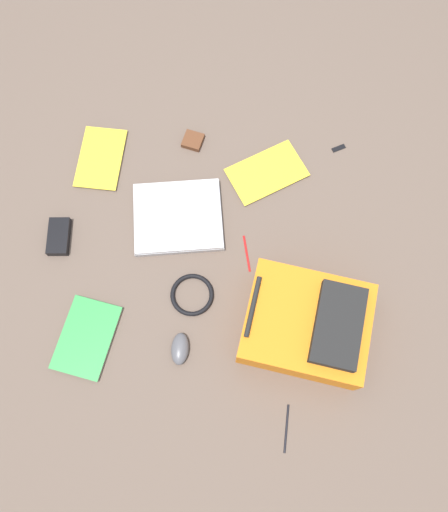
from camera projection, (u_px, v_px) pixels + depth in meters
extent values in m
plane|color=brown|center=(211.00, 263.00, 1.85)|extent=(3.82, 3.82, 0.00)
cube|color=orange|center=(306.00, 324.00, 1.71)|extent=(0.44, 0.38, 0.13)
cube|color=black|center=(338.00, 325.00, 1.62)|extent=(0.18, 0.28, 0.04)
cylinder|color=black|center=(253.00, 306.00, 1.65)|extent=(0.04, 0.20, 0.02)
cube|color=#929296|center=(178.00, 217.00, 1.89)|extent=(0.36, 0.33, 0.02)
cube|color=#B7B7BC|center=(178.00, 216.00, 1.88)|extent=(0.36, 0.32, 0.01)
cube|color=silver|center=(101.00, 159.00, 1.97)|extent=(0.16, 0.25, 0.01)
cube|color=yellow|center=(101.00, 158.00, 1.97)|extent=(0.16, 0.26, 0.00)
cube|color=silver|center=(267.00, 173.00, 1.96)|extent=(0.32, 0.29, 0.01)
cube|color=yellow|center=(267.00, 172.00, 1.95)|extent=(0.33, 0.29, 0.00)
cube|color=silver|center=(87.00, 338.00, 1.75)|extent=(0.20, 0.27, 0.02)
cube|color=#2D8C3F|center=(86.00, 337.00, 1.75)|extent=(0.21, 0.28, 0.00)
ellipsoid|color=#4C4C51|center=(180.00, 349.00, 1.73)|extent=(0.06, 0.11, 0.04)
torus|color=black|center=(192.00, 295.00, 1.80)|extent=(0.15, 0.15, 0.02)
cube|color=black|center=(59.00, 237.00, 1.86)|extent=(0.09, 0.14, 0.03)
cylinder|color=red|center=(247.00, 253.00, 1.85)|extent=(0.04, 0.13, 0.01)
cylinder|color=black|center=(287.00, 429.00, 1.67)|extent=(0.01, 0.15, 0.01)
cube|color=#59331E|center=(193.00, 141.00, 1.99)|extent=(0.09, 0.09, 0.02)
cube|color=black|center=(339.00, 148.00, 1.99)|extent=(0.05, 0.04, 0.01)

